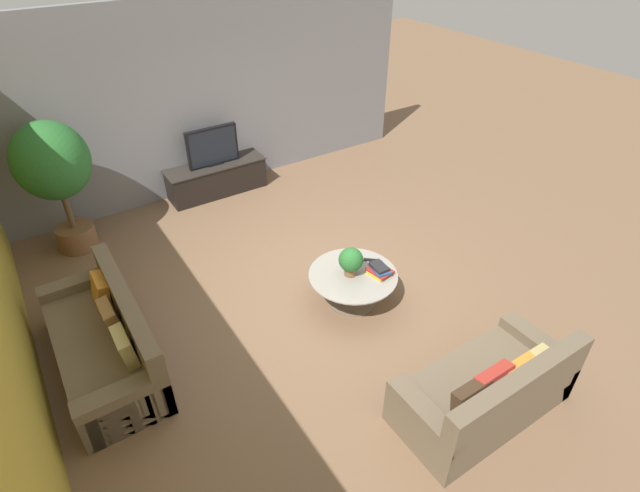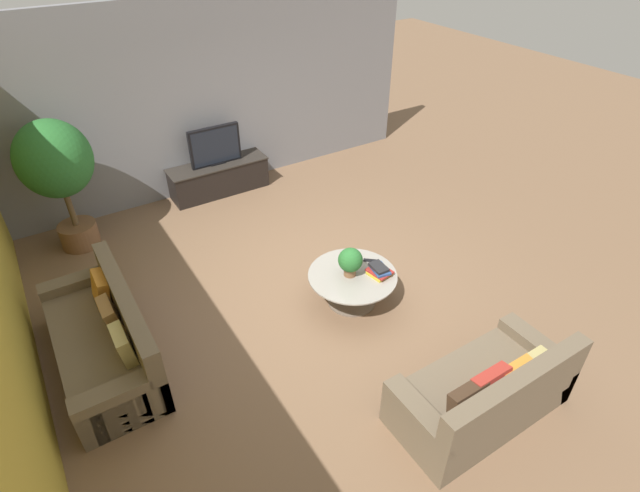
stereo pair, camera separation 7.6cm
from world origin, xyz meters
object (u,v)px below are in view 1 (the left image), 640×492
Objects in this scene: coffee_table at (353,282)px; television at (212,147)px; potted_plant_tabletop at (351,261)px; couch_by_wall at (106,343)px; couch_near_entry at (487,392)px; potted_palm_tall at (54,168)px; media_console at (217,178)px.

television is at bearing 94.61° from coffee_table.
television is 2.29× the size of potted_plant_tabletop.
couch_by_wall reaches higher than potted_plant_tabletop.
couch_by_wall is 2.81m from potted_plant_tabletop.
couch_near_entry is at bearing 47.56° from couch_by_wall.
potted_palm_tall is 4.02m from potted_plant_tabletop.
couch_near_entry is at bearing -85.90° from media_console.
potted_palm_tall reaches higher than couch_by_wall.
potted_plant_tabletop is (0.25, -3.43, 0.36)m from media_console.
couch_by_wall is at bearing -131.20° from television.
couch_near_entry is at bearing -62.01° from potted_palm_tall.
couch_by_wall reaches higher than coffee_table.
coffee_table is 0.58× the size of potted_palm_tall.
media_console is 1.94× the size of television.
couch_by_wall is at bearing -131.18° from media_console.
coffee_table is at bearing -86.76° from couch_near_entry.
potted_plant_tabletop is at bearing -85.89° from television.
television is 5.49m from couch_near_entry.
potted_palm_tall is 5.06× the size of potted_plant_tabletop.
potted_plant_tabletop reaches higher than media_console.
couch_by_wall is 3.88m from couch_near_entry.
couch_near_entry is at bearing -85.89° from television.
couch_near_entry reaches higher than media_console.
couch_by_wall is at bearing 167.31° from coffee_table.
coffee_table is 0.52× the size of couch_by_wall.
couch_near_entry is 2.05m from potted_plant_tabletop.
couch_by_wall is at bearing -94.04° from potted_palm_tall.
television is 0.45× the size of potted_palm_tall.
media_console is at bearing 90.00° from television.
media_console is at bearing 94.61° from coffee_table.
couch_by_wall and couch_near_entry have the same top height.
television is 2.37m from potted_palm_tall.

